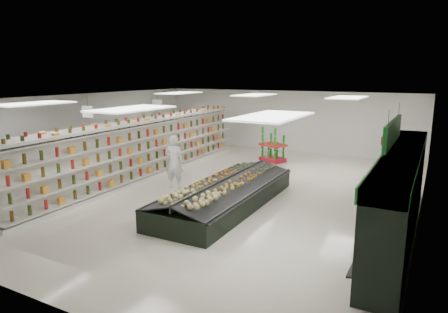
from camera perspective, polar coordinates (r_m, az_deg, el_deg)
The scene contains 15 objects.
floor at distance 14.77m, azimuth -2.18°, elevation -4.29°, with size 16.00×16.00×0.00m, color beige.
ceiling at distance 14.22m, azimuth -2.28°, elevation 8.20°, with size 14.00×16.00×0.02m, color white.
wall_back at distance 21.61m, azimuth 8.64°, elevation 5.03°, with size 14.00×0.02×3.20m, color silver.
wall_left at distance 18.91m, azimuth -20.86°, elevation 3.45°, with size 0.02×16.00×3.20m, color silver.
wall_right at distance 12.47m, azimuth 26.70°, elevation -0.99°, with size 0.02×16.00×3.20m, color silver.
produce_wall_case at distance 11.11m, azimuth 23.83°, elevation -4.08°, with size 0.93×8.00×2.20m.
aisle_sign_near at distance 15.09m, azimuth -18.88°, elevation 6.08°, with size 0.52×0.06×0.75m.
aisle_sign_far at distance 18.04m, azimuth -9.51°, elevation 7.37°, with size 0.52×0.06×0.75m.
hortifruti_banner at distance 10.86m, azimuth 22.94°, elevation 3.25°, with size 0.12×3.20×0.95m.
gondola_left at distance 17.96m, azimuth -16.37°, elevation 0.91°, with size 0.94×10.68×1.85m.
gondola_center at distance 16.35m, azimuth -10.97°, elevation 0.90°, with size 1.38×13.38×2.32m.
produce_island at distance 12.55m, azimuth 0.30°, elevation -5.22°, with size 2.31×6.16×0.92m.
soda_endcap at distance 18.95m, azimuth 7.01°, elevation 1.47°, with size 1.39×1.20×1.49m.
shopper_main at distance 14.46m, azimuth -7.13°, elevation -0.76°, with size 0.71×0.47×1.94m, color white.
shopper_background at distance 18.46m, azimuth -7.54°, elevation 1.71°, with size 0.87×0.54×1.79m, color tan.
Camera 1 is at (7.22, -12.22, 4.08)m, focal length 32.00 mm.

